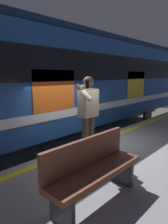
{
  "coord_description": "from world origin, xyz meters",
  "views": [
    {
      "loc": [
        3.9,
        3.52,
        2.79
      ],
      "look_at": [
        0.41,
        0.3,
        1.91
      ],
      "focal_mm": 32.16,
      "sensor_mm": 36.0,
      "label": 1
    }
  ],
  "objects_px": {
    "passenger": "(88,111)",
    "bench": "(94,168)",
    "train_carriage": "(77,79)",
    "handbag": "(101,146)"
  },
  "relations": [
    {
      "from": "passenger",
      "to": "bench",
      "type": "relative_size",
      "value": 1.07
    },
    {
      "from": "train_carriage",
      "to": "bench",
      "type": "relative_size",
      "value": 8.09
    },
    {
      "from": "bench",
      "to": "handbag",
      "type": "bearing_deg",
      "value": -145.51
    },
    {
      "from": "train_carriage",
      "to": "handbag",
      "type": "relative_size",
      "value": 35.11
    },
    {
      "from": "bench",
      "to": "passenger",
      "type": "bearing_deg",
      "value": -135.29
    },
    {
      "from": "handbag",
      "to": "bench",
      "type": "height_order",
      "value": "bench"
    },
    {
      "from": "train_carriage",
      "to": "handbag",
      "type": "distance_m",
      "value": 4.21
    },
    {
      "from": "passenger",
      "to": "bench",
      "type": "bearing_deg",
      "value": 44.71
    },
    {
      "from": "passenger",
      "to": "bench",
      "type": "distance_m",
      "value": 1.57
    },
    {
      "from": "handbag",
      "to": "bench",
      "type": "relative_size",
      "value": 0.23
    }
  ]
}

